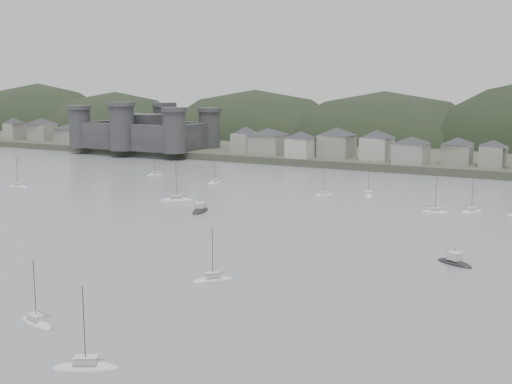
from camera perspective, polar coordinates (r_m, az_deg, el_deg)
The scene contains 8 objects.
ground at distance 105.57m, azimuth -20.57°, elevation -9.01°, with size 900.00×900.00×0.00m, color slate.
far_shore_land at distance 368.43m, azimuth 17.00°, elevation 4.15°, with size 900.00×250.00×3.00m, color #383D2D.
forested_ridge at distance 343.86m, azimuth 16.77°, elevation 1.68°, with size 851.55×103.94×102.57m.
castle at distance 314.47m, azimuth -9.84°, elevation 5.33°, with size 66.00×43.00×20.00m.
moored_fleet at distance 156.70m, azimuth -4.23°, elevation -2.47°, with size 244.00×148.98×13.68m.
motor_launch_near at distance 124.08m, azimuth 17.12°, elevation -5.96°, with size 7.77×5.63×3.77m.
motor_launch_far at distance 168.07m, azimuth -4.95°, elevation -1.63°, with size 5.73×9.59×4.14m.
mooring_buoys at distance 155.42m, azimuth -9.19°, elevation -2.67°, with size 171.30×139.57×0.70m.
Camera 1 is at (77.70, -63.84, 32.13)m, focal length 45.34 mm.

